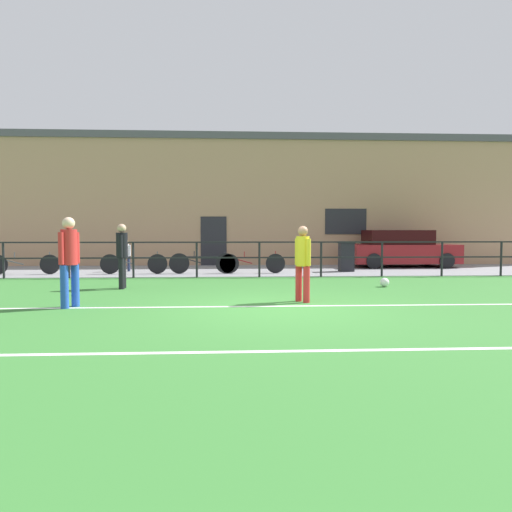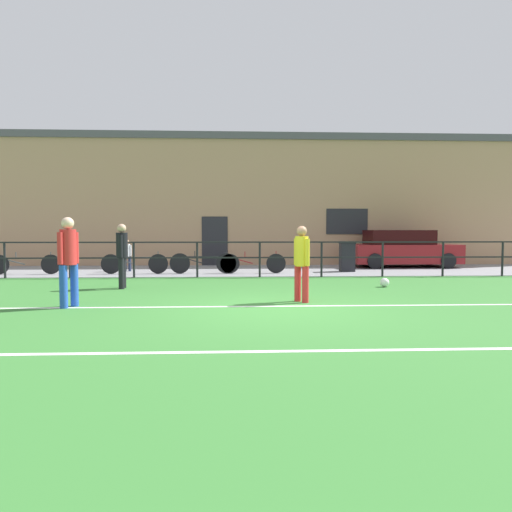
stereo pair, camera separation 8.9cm
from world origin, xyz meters
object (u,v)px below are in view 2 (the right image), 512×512
Objects in this scene: bicycle_parked_0 at (203,263)px; bicycle_parked_3 at (134,263)px; parked_car_red at (402,249)px; player_striker at (68,256)px; player_goalkeeper at (122,252)px; soccer_ball_match at (385,282)px; trash_bin_0 at (347,256)px; player_winger at (302,259)px; bicycle_parked_4 at (253,263)px; bicycle_parked_1 at (25,264)px; spectator_child at (127,253)px.

bicycle_parked_3 is (-2.34, -0.00, -0.01)m from bicycle_parked_0.
player_striker is at bearing -136.99° from parked_car_red.
bicycle_parked_3 is at bearing -175.14° from player_goalkeeper.
player_striker is at bearing -157.99° from soccer_ball_match.
trash_bin_0 is at bearing -15.36° from player_striker.
player_winger reaches higher than bicycle_parked_3.
player_winger is 6.45m from bicycle_parked_4.
bicycle_parked_3 is (-0.23, 6.83, -0.62)m from player_striker.
parked_car_red reaches higher than bicycle_parked_1.
bicycle_parked_1 is at bearing -135.84° from player_goalkeeper.
parked_car_red is at bearing 10.31° from bicycle_parked_1.
bicycle_parked_1 is (-3.21, -0.99, -0.30)m from spectator_child.
bicycle_parked_0 is at bearing 152.25° from player_goalkeeper.
player_goalkeeper is 4.96m from player_winger.
bicycle_parked_4 is at bearing 134.93° from player_goalkeeper.
bicycle_parked_0 is (-5.07, 3.93, 0.26)m from soccer_ball_match.
player_striker is 0.76× the size of bicycle_parked_0.
player_goalkeeper is 0.70× the size of bicycle_parked_1.
bicycle_parked_4 is (3.84, 6.83, -0.62)m from player_striker.
player_striker is 0.77× the size of bicycle_parked_4.
player_winger is 0.67× the size of bicycle_parked_1.
trash_bin_0 is (6.97, 4.46, -0.38)m from player_goalkeeper.
parked_car_red reaches higher than bicycle_parked_3.
player_winger is 0.70× the size of bicycle_parked_4.
soccer_ball_match is (6.88, -0.02, -0.83)m from player_goalkeeper.
spectator_child reaches higher than bicycle_parked_1.
player_striker is at bearing -118.99° from player_winger.
trash_bin_0 reaches higher than bicycle_parked_1.
player_goalkeeper is 0.73× the size of bicycle_parked_3.
player_striker reaches higher than bicycle_parked_3.
bicycle_parked_1 is 3.68m from bicycle_parked_3.
soccer_ball_match is 0.22× the size of trash_bin_0.
player_winger is at bearing -136.37° from soccer_ball_match.
parked_car_red reaches higher than bicycle_parked_4.
spectator_child is (-1.01, 4.90, -0.28)m from player_goalkeeper.
bicycle_parked_0 is at bearing 12.03° from player_striker.
spectator_child is 4.65m from bicycle_parked_4.
player_winger is at bearing -52.84° from bicycle_parked_3.
soccer_ball_match is at bearing -19.50° from bicycle_parked_1.
bicycle_parked_1 is at bearing -180.00° from bicycle_parked_4.
player_winger is 6.63× the size of soccer_ball_match.
player_goalkeeper is 8.28m from trash_bin_0.
player_winger is 1.39× the size of spectator_child.
spectator_child is at bearing -171.37° from player_goalkeeper.
spectator_child is 0.50× the size of bicycle_parked_0.
spectator_child reaches higher than trash_bin_0.
bicycle_parked_4 is at bearing 130.43° from soccer_ball_match.
player_striker is at bearing -60.27° from bicycle_parked_1.
player_goalkeeper is at bearing 179.86° from soccer_ball_match.
player_goalkeeper reaches higher than parked_car_red.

